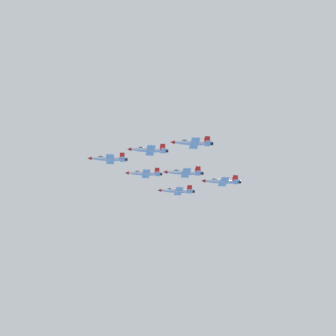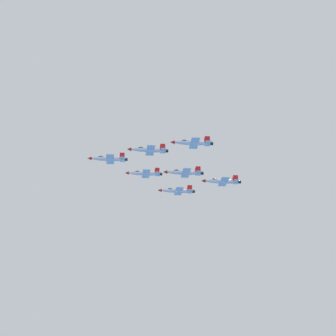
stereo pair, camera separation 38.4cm
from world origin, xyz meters
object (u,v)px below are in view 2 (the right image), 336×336
at_px(jet_right_outer, 177,191).
at_px(jet_slot_rear, 184,172).
at_px(jet_left_wingman, 149,150).
at_px(jet_trailing, 222,181).
at_px(jet_right_wingman, 144,173).
at_px(jet_left_outer, 193,143).
at_px(jet_lead, 108,159).

distance_m(jet_right_outer, jet_slot_rear, 26.77).
relative_size(jet_left_wingman, jet_trailing, 0.98).
bearing_deg(jet_right_wingman, jet_left_wingman, 90.18).
distance_m(jet_slot_rear, jet_trailing, 16.05).
height_order(jet_left_outer, jet_trailing, jet_left_outer).
height_order(jet_left_outer, jet_slot_rear, jet_left_outer).
xyz_separation_m(jet_right_outer, jet_slot_rear, (7.10, -25.73, -2.02)).
bearing_deg(jet_lead, jet_left_outer, 140.28).
bearing_deg(jet_slot_rear, jet_right_outer, -90.03).
relative_size(jet_lead, jet_right_wingman, 1.02).
bearing_deg(jet_left_wingman, jet_right_outer, -112.42).
xyz_separation_m(jet_left_wingman, jet_left_outer, (18.68, -8.69, -2.41)).
relative_size(jet_lead, jet_trailing, 0.99).
bearing_deg(jet_left_wingman, jet_left_outer, 138.63).
height_order(jet_lead, jet_left_outer, jet_lead).
relative_size(jet_lead, jet_slot_rear, 0.98).
xyz_separation_m(jet_right_wingman, jet_slot_rear, (18.68, -8.69, -4.46)).
height_order(jet_right_outer, jet_slot_rear, jet_right_outer).
bearing_deg(jet_left_wingman, jet_trailing, -157.98).
xyz_separation_m(jet_lead, jet_left_outer, (37.37, -17.38, -3.76)).
distance_m(jet_left_wingman, jet_right_wingman, 26.71).
bearing_deg(jet_trailing, jet_left_wingman, 23.30).
xyz_separation_m(jet_left_wingman, jet_slot_rear, (11.58, 17.04, -3.53)).
relative_size(jet_lead, jet_right_outer, 0.98).
height_order(jet_right_outer, jet_trailing, jet_right_outer).
height_order(jet_lead, jet_right_outer, jet_lead).
xyz_separation_m(jet_lead, jet_slot_rear, (30.27, 8.35, -4.88)).
distance_m(jet_right_wingman, jet_left_outer, 43.13).
xyz_separation_m(jet_right_wingman, jet_trailing, (33.82, -4.51, -7.77)).
height_order(jet_left_wingman, jet_right_wingman, jet_right_wingman).
distance_m(jet_right_wingman, jet_slot_rear, 21.08).
bearing_deg(jet_left_wingman, jet_right_wingman, -91.01).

